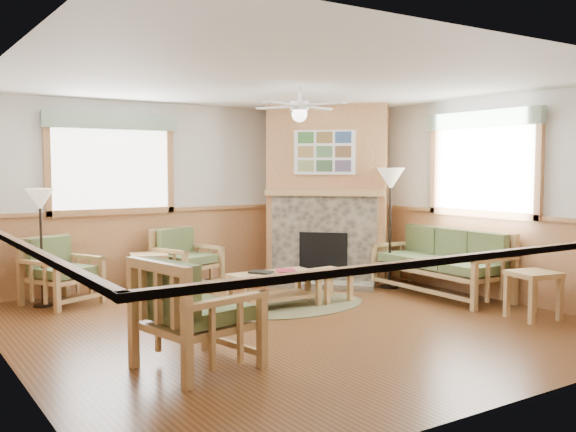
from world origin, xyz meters
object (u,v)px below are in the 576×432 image
end_table_sofa (533,295)px  armchair_left (198,313)px  footstool (329,285)px  floor_lamp_left (41,248)px  floor_lamp_right (390,228)px  armchair_back_left (62,271)px  armchair_back_right (187,259)px  coffee_table (274,290)px  end_table_chairs (149,273)px  sofa (440,262)px

end_table_sofa → armchair_left: bearing=173.3°
footstool → floor_lamp_left: floor_lamp_left is taller
footstool → floor_lamp_left: (-3.23, 1.71, 0.54)m
floor_lamp_right → armchair_back_left: bearing=161.4°
armchair_back_right → armchair_left: size_ratio=0.88×
armchair_back_left → footstool: size_ratio=1.81×
armchair_back_left → end_table_sofa: armchair_back_left is taller
footstool → end_table_sofa: bearing=-56.5°
armchair_back_left → footstool: bearing=-54.4°
coffee_table → footstool: (0.82, -0.05, -0.01)m
end_table_chairs → floor_lamp_left: (-1.45, -0.10, 0.48)m
sofa → armchair_back_right: sofa is taller
footstool → floor_lamp_left: 3.70m
end_table_sofa → end_table_chairs: bearing=129.0°
armchair_back_left → floor_lamp_left: size_ratio=0.58×
armchair_back_right → floor_lamp_left: floor_lamp_left is taller
end_table_chairs → armchair_back_left: bearing=-175.1°
floor_lamp_right → armchair_back_right: bearing=147.4°
armchair_back_right → floor_lamp_right: floor_lamp_right is taller
footstool → floor_lamp_right: floor_lamp_right is taller
armchair_back_left → end_table_sofa: bearing=-65.7°
end_table_chairs → footstool: size_ratio=1.16×
coffee_table → floor_lamp_left: 2.98m
floor_lamp_right → end_table_sofa: bearing=-88.0°
armchair_back_right → footstool: armchair_back_right is taller
armchair_left → floor_lamp_right: floor_lamp_right is taller
end_table_chairs → end_table_sofa: size_ratio=1.00×
floor_lamp_left → sofa: bearing=-25.2°
end_table_chairs → coffee_table: bearing=-61.3°
armchair_back_right → footstool: (1.18, -1.86, -0.23)m
sofa → armchair_back_right: bearing=-130.0°
armchair_left → end_table_chairs: 3.56m
armchair_back_right → floor_lamp_right: bearing=-50.7°
armchair_left → floor_lamp_right: (3.96, 1.89, 0.39)m
armchair_back_right → end_table_sofa: 4.72m
coffee_table → floor_lamp_right: floor_lamp_right is taller
sofa → footstool: sofa is taller
sofa → floor_lamp_left: floor_lamp_left is taller
armchair_back_left → armchair_left: bearing=-108.9°
armchair_left → floor_lamp_left: size_ratio=0.65×
footstool → floor_lamp_right: size_ratio=0.27×
sofa → armchair_left: armchair_left is taller
armchair_left → end_table_sofa: (4.04, -0.47, -0.21)m
sofa → armchair_back_right: size_ratio=2.28×
end_table_sofa → floor_lamp_left: bearing=140.5°
sofa → end_table_chairs: 4.05m
coffee_table → footstool: bearing=-2.3°
footstool → end_table_chairs: bearing=134.5°
end_table_chairs → footstool: 2.55m
sofa → floor_lamp_left: size_ratio=1.32×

